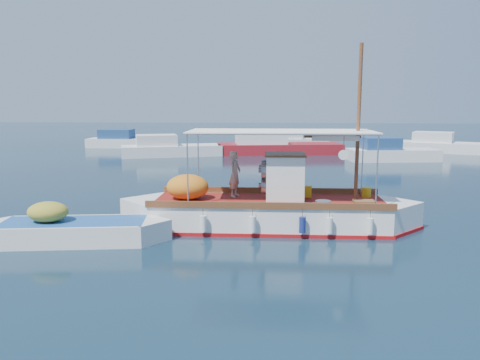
{
  "coord_description": "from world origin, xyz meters",
  "views": [
    {
      "loc": [
        -0.04,
        -15.06,
        3.87
      ],
      "look_at": [
        -1.09,
        0.0,
        1.4
      ],
      "focal_mm": 35.0,
      "sensor_mm": 36.0,
      "label": 1
    }
  ],
  "objects": [
    {
      "name": "fishing_caique",
      "position": [
        -0.18,
        -0.61,
        0.51
      ],
      "size": [
        9.57,
        2.74,
        5.84
      ],
      "rotation": [
        0.0,
        0.0,
        0.01
      ],
      "color": "white",
      "rests_on": "ground"
    },
    {
      "name": "ground",
      "position": [
        0.0,
        0.0,
        0.0
      ],
      "size": [
        160.0,
        160.0,
        0.0
      ],
      "primitive_type": "plane",
      "color": "black",
      "rests_on": "ground"
    },
    {
      "name": "dinghy",
      "position": [
        -5.66,
        -2.63,
        0.28
      ],
      "size": [
        5.45,
        2.08,
        1.34
      ],
      "rotation": [
        0.0,
        0.0,
        0.14
      ],
      "color": "white",
      "rests_on": "ground"
    },
    {
      "name": "bg_boat_n",
      "position": [
        0.19,
        21.35,
        0.49
      ],
      "size": [
        9.92,
        4.22,
        1.8
      ],
      "rotation": [
        0.0,
        0.0,
        0.15
      ],
      "color": "maroon",
      "rests_on": "ground"
    },
    {
      "name": "bg_boat_nw",
      "position": [
        -7.77,
        19.2,
        0.49
      ],
      "size": [
        7.65,
        4.54,
        1.8
      ],
      "rotation": [
        0.0,
        0.0,
        0.32
      ],
      "color": "silver",
      "rests_on": "ground"
    },
    {
      "name": "bg_boat_far_w",
      "position": [
        -13.11,
        25.89,
        0.49
      ],
      "size": [
        7.08,
        2.35,
        1.8
      ],
      "rotation": [
        0.0,
        0.0,
        0.01
      ],
      "color": "silver",
      "rests_on": "ground"
    },
    {
      "name": "bg_boat_e",
      "position": [
        13.74,
        23.45,
        0.49
      ],
      "size": [
        7.8,
        5.43,
        1.8
      ],
      "rotation": [
        0.0,
        0.0,
        -0.43
      ],
      "color": "silver",
      "rests_on": "ground"
    },
    {
      "name": "bg_boat_ne",
      "position": [
        8.01,
        17.39,
        0.49
      ],
      "size": [
        6.22,
        2.92,
        1.8
      ],
      "rotation": [
        0.0,
        0.0,
        0.12
      ],
      "color": "silver",
      "rests_on": "ground"
    },
    {
      "name": "bg_boat_far_n",
      "position": [
        2.07,
        26.77,
        0.49
      ],
      "size": [
        5.42,
        2.65,
        1.8
      ],
      "rotation": [
        0.0,
        0.0,
        0.13
      ],
      "color": "silver",
      "rests_on": "ground"
    }
  ]
}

